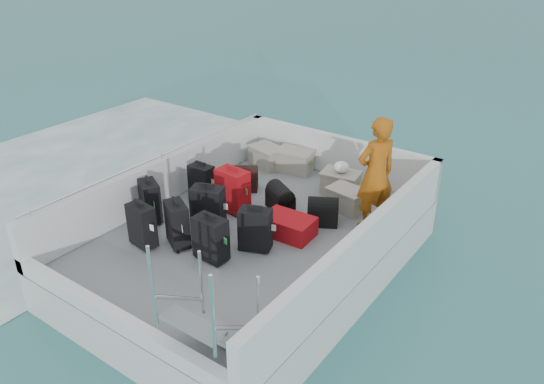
% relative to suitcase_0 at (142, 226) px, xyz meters
% --- Properties ---
extents(ground, '(160.00, 160.00, 0.00)m').
position_rel_suitcase_0_xyz_m(ground, '(0.97, 1.14, -0.93)').
color(ground, '#1B5E5F').
rests_on(ground, ground).
extents(wake_foam, '(10.00, 10.00, 0.00)m').
position_rel_suitcase_0_xyz_m(wake_foam, '(-3.83, 1.14, -0.93)').
color(wake_foam, white).
rests_on(wake_foam, ground).
extents(ferry_hull, '(3.60, 5.00, 0.60)m').
position_rel_suitcase_0_xyz_m(ferry_hull, '(0.97, 1.14, -0.63)').
color(ferry_hull, silver).
rests_on(ferry_hull, ground).
extents(deck, '(3.30, 4.70, 0.02)m').
position_rel_suitcase_0_xyz_m(deck, '(0.97, 1.14, -0.32)').
color(deck, gray).
rests_on(deck, ferry_hull).
extents(deck_fittings, '(3.60, 5.00, 0.90)m').
position_rel_suitcase_0_xyz_m(deck_fittings, '(1.31, 0.82, 0.07)').
color(deck_fittings, silver).
rests_on(deck_fittings, deck).
extents(suitcase_0, '(0.42, 0.28, 0.61)m').
position_rel_suitcase_0_xyz_m(suitcase_0, '(0.00, 0.00, 0.00)').
color(suitcase_0, black).
rests_on(suitcase_0, deck).
extents(suitcase_1, '(0.47, 0.40, 0.62)m').
position_rel_suitcase_0_xyz_m(suitcase_1, '(-0.43, 0.55, 0.00)').
color(suitcase_1, black).
rests_on(suitcase_1, deck).
extents(suitcase_2, '(0.39, 0.24, 0.56)m').
position_rel_suitcase_0_xyz_m(suitcase_2, '(-0.31, 1.51, -0.03)').
color(suitcase_2, black).
rests_on(suitcase_2, deck).
extents(suitcase_3, '(0.48, 0.41, 0.63)m').
position_rel_suitcase_0_xyz_m(suitcase_3, '(0.37, 0.29, 0.01)').
color(suitcase_3, black).
rests_on(suitcase_3, deck).
extents(suitcase_4, '(0.51, 0.40, 0.66)m').
position_rel_suitcase_0_xyz_m(suitcase_4, '(0.43, 0.84, 0.03)').
color(suitcase_4, black).
rests_on(suitcase_4, deck).
extents(suitcase_5, '(0.51, 0.33, 0.67)m').
position_rel_suitcase_0_xyz_m(suitcase_5, '(0.36, 1.48, 0.03)').
color(suitcase_5, '#AF0D0F').
rests_on(suitcase_5, deck).
extents(suitcase_6, '(0.45, 0.27, 0.61)m').
position_rel_suitcase_0_xyz_m(suitcase_6, '(0.96, 0.29, -0.00)').
color(suitcase_6, black).
rests_on(suitcase_6, deck).
extents(suitcase_7, '(0.48, 0.38, 0.60)m').
position_rel_suitcase_0_xyz_m(suitcase_7, '(1.28, 0.82, -0.01)').
color(suitcase_7, black).
rests_on(suitcase_7, deck).
extents(suitcase_8, '(0.73, 0.50, 0.28)m').
position_rel_suitcase_0_xyz_m(suitcase_8, '(1.43, 1.38, -0.17)').
color(suitcase_8, '#AF0D0F').
rests_on(suitcase_8, deck).
extents(duffel_0, '(0.55, 0.50, 0.32)m').
position_rel_suitcase_0_xyz_m(duffel_0, '(0.03, 2.14, -0.15)').
color(duffel_0, black).
rests_on(duffel_0, deck).
extents(duffel_1, '(0.56, 0.50, 0.32)m').
position_rel_suitcase_0_xyz_m(duffel_1, '(0.92, 1.92, -0.15)').
color(duffel_1, black).
rests_on(duffel_1, deck).
extents(duffel_2, '(0.53, 0.48, 0.32)m').
position_rel_suitcase_0_xyz_m(duffel_2, '(1.66, 1.93, -0.15)').
color(duffel_2, black).
rests_on(duffel_2, deck).
extents(crate_0, '(0.65, 0.52, 0.35)m').
position_rel_suitcase_0_xyz_m(crate_0, '(-0.21, 3.12, -0.13)').
color(crate_0, '#9F978A').
rests_on(crate_0, deck).
extents(crate_1, '(0.66, 0.50, 0.36)m').
position_rel_suitcase_0_xyz_m(crate_1, '(0.31, 3.25, -0.12)').
color(crate_1, '#9F978A').
rests_on(crate_1, deck).
extents(crate_2, '(0.62, 0.48, 0.34)m').
position_rel_suitcase_0_xyz_m(crate_2, '(1.39, 2.95, -0.14)').
color(crate_2, '#9F978A').
rests_on(crate_2, deck).
extents(crate_3, '(0.58, 0.44, 0.32)m').
position_rel_suitcase_0_xyz_m(crate_3, '(1.74, 2.51, -0.14)').
color(crate_3, '#9F978A').
rests_on(crate_3, deck).
extents(yellow_bag, '(0.28, 0.26, 0.22)m').
position_rel_suitcase_0_xyz_m(yellow_bag, '(2.37, 2.88, -0.20)').
color(yellow_bag, yellow).
rests_on(yellow_bag, deck).
extents(white_bag, '(0.24, 0.24, 0.18)m').
position_rel_suitcase_0_xyz_m(white_bag, '(1.39, 2.95, 0.13)').
color(white_bag, white).
rests_on(white_bag, crate_2).
extents(passenger, '(0.65, 0.73, 1.65)m').
position_rel_suitcase_0_xyz_m(passenger, '(2.27, 2.29, 0.52)').
color(passenger, orange).
rests_on(passenger, deck).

